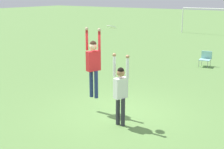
{
  "coord_description": "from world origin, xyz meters",
  "views": [
    {
      "loc": [
        5.15,
        -7.81,
        3.72
      ],
      "look_at": [
        -0.0,
        -0.25,
        1.3
      ],
      "focal_mm": 50.0,
      "sensor_mm": 36.0,
      "label": 1
    }
  ],
  "objects_px": {
    "person_defending": "(121,89)",
    "frisbee": "(112,27)",
    "camping_chair_1": "(206,58)",
    "person_jumping": "(93,61)"
  },
  "relations": [
    {
      "from": "camping_chair_1",
      "to": "frisbee",
      "type": "bearing_deg",
      "value": 80.87
    },
    {
      "from": "frisbee",
      "to": "camping_chair_1",
      "type": "distance_m",
      "value": 8.8
    },
    {
      "from": "person_defending",
      "to": "frisbee",
      "type": "xyz_separation_m",
      "value": [
        -0.44,
        0.21,
        1.67
      ]
    },
    {
      "from": "person_defending",
      "to": "person_jumping",
      "type": "bearing_deg",
      "value": -90.0
    },
    {
      "from": "person_defending",
      "to": "camping_chair_1",
      "type": "relative_size",
      "value": 2.65
    },
    {
      "from": "frisbee",
      "to": "person_jumping",
      "type": "bearing_deg",
      "value": 163.71
    },
    {
      "from": "person_jumping",
      "to": "person_defending",
      "type": "relative_size",
      "value": 1.06
    },
    {
      "from": "person_jumping",
      "to": "person_defending",
      "type": "height_order",
      "value": "person_jumping"
    },
    {
      "from": "person_jumping",
      "to": "person_defending",
      "type": "distance_m",
      "value": 1.49
    },
    {
      "from": "person_jumping",
      "to": "frisbee",
      "type": "distance_m",
      "value": 1.44
    }
  ]
}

